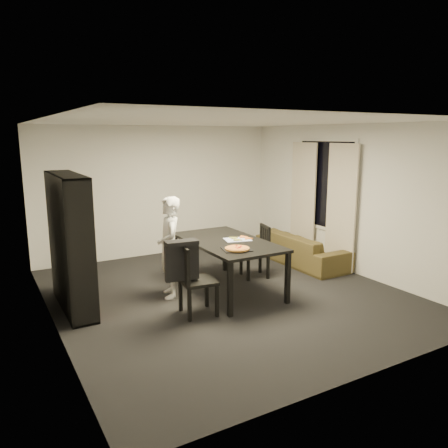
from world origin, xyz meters
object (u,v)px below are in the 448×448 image
dining_table (227,245)px  baking_tray (237,249)px  sofa (301,248)px  person (170,247)px  chair_right (259,248)px  chair_left (192,276)px  bookshelf (70,243)px  pepperoni_pizza (237,248)px

dining_table → baking_tray: baking_tray is taller
baking_tray → sofa: baking_tray is taller
sofa → person: bearing=97.6°
chair_right → baking_tray: (-0.99, -0.87, 0.30)m
person → sofa: size_ratio=0.77×
sofa → chair_left: bearing=112.4°
bookshelf → sofa: 4.28m
person → baking_tray: size_ratio=3.82×
chair_left → bookshelf: bearing=58.2°
bookshelf → chair_left: size_ratio=1.94×
bookshelf → person: bearing=-10.7°
bookshelf → sofa: size_ratio=0.96×
chair_left → person: size_ratio=0.64×
dining_table → chair_left: (-0.91, -0.61, -0.18)m
person → sofa: (2.86, 0.38, -0.47)m
baking_tray → sofa: 2.47m
chair_left → pepperoni_pizza: bearing=-80.9°
chair_left → sofa: (2.88, 1.19, -0.27)m
sofa → dining_table: bearing=106.4°
dining_table → sofa: size_ratio=0.97×
bookshelf → person: size_ratio=1.24×
sofa → bookshelf: bearing=91.7°
chair_left → pepperoni_pizza: 0.79m
dining_table → chair_right: 0.92m
bookshelf → dining_table: bearing=-11.5°
baking_tray → sofa: (2.14, 1.12, -0.52)m
chair_left → baking_tray: (0.75, 0.07, 0.25)m
bookshelf → baking_tray: size_ratio=4.75×
dining_table → person: size_ratio=1.27×
bookshelf → pepperoni_pizza: bearing=-26.4°
dining_table → pepperoni_pizza: size_ratio=5.52×
pepperoni_pizza → bookshelf: bearing=153.6°
chair_right → baking_tray: size_ratio=2.25×
person → bookshelf: bearing=-86.2°
chair_right → sofa: bearing=115.0°
chair_right → baking_tray: chair_right is taller
chair_right → baking_tray: bearing=-36.3°
chair_left → sofa: bearing=-61.0°
pepperoni_pizza → sofa: (2.15, 1.16, -0.54)m
bookshelf → chair_left: (1.34, -1.06, -0.39)m
bookshelf → chair_right: 3.11m
chair_left → person: bearing=4.8°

